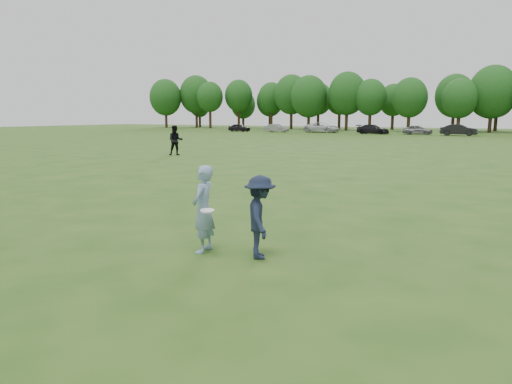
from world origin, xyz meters
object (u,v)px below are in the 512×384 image
(player_far_a, at_px, (176,140))
(car_a, at_px, (239,128))
(car_d, at_px, (373,129))
(car_e, at_px, (418,130))
(car_c, at_px, (322,128))
(car_f, at_px, (459,130))
(defender, at_px, (260,217))
(thrower, at_px, (203,209))
(car_b, at_px, (276,128))

(player_far_a, distance_m, car_a, 46.39)
(car_d, bearing_deg, car_e, -79.34)
(player_far_a, relative_size, car_e, 0.51)
(car_c, bearing_deg, car_f, -88.80)
(car_a, xyz_separation_m, car_d, (22.40, 0.61, 0.03))
(car_f, bearing_deg, car_c, 86.33)
(car_c, relative_size, car_e, 1.42)
(player_far_a, xyz_separation_m, car_d, (2.34, 42.44, -0.33))
(car_a, bearing_deg, defender, -142.99)
(defender, distance_m, car_d, 61.10)
(player_far_a, xyz_separation_m, car_c, (-6.13, 43.93, -0.23))
(player_far_a, height_order, car_c, player_far_a)
(defender, relative_size, car_e, 0.40)
(thrower, bearing_deg, car_b, -166.29)
(defender, xyz_separation_m, car_d, (-13.46, 59.60, -0.12))
(car_d, bearing_deg, car_c, 86.03)
(defender, relative_size, car_d, 0.34)
(defender, height_order, car_b, defender)
(defender, distance_m, car_a, 69.03)
(player_far_a, distance_m, car_c, 44.36)
(car_c, height_order, car_f, car_c)
(car_a, bearing_deg, car_d, -82.71)
(car_a, distance_m, car_d, 22.40)
(thrower, distance_m, car_c, 64.71)
(car_d, bearing_deg, defender, -161.27)
(car_a, relative_size, car_f, 0.83)
(defender, distance_m, car_c, 64.91)
(car_e, bearing_deg, thrower, -177.22)
(defender, bearing_deg, car_e, -25.47)
(defender, xyz_separation_m, car_b, (-29.26, 59.75, -0.15))
(thrower, relative_size, car_b, 0.44)
(player_far_a, height_order, car_f, player_far_a)
(player_far_a, bearing_deg, car_f, 32.73)
(car_a, xyz_separation_m, car_b, (6.59, 0.76, -0.00))
(car_c, bearing_deg, car_a, 104.51)
(car_f, bearing_deg, thrower, -178.27)
(car_a, distance_m, car_e, 28.60)
(thrower, bearing_deg, player_far_a, -151.28)
(thrower, xyz_separation_m, car_a, (-34.68, 59.18, -0.22))
(thrower, relative_size, car_f, 0.38)
(car_a, height_order, car_d, car_d)
(car_a, bearing_deg, thrower, -143.91)
(thrower, height_order, car_d, thrower)
(defender, xyz_separation_m, player_far_a, (-15.80, 17.16, 0.22))
(player_far_a, bearing_deg, defender, -86.42)
(car_c, bearing_deg, car_e, -87.93)
(car_b, xyz_separation_m, car_e, (21.99, 0.36, 0.03))
(defender, height_order, car_a, defender)
(car_b, xyz_separation_m, car_d, (15.81, -0.15, 0.03))
(car_e, bearing_deg, car_b, 87.93)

